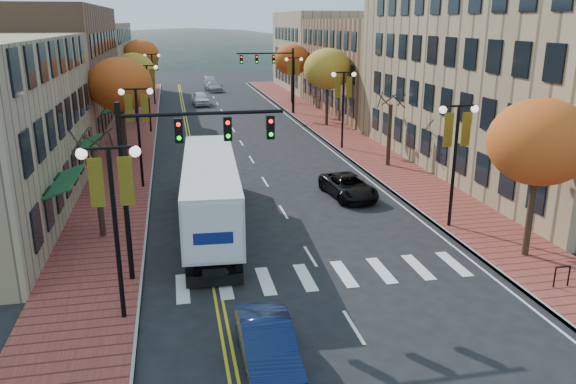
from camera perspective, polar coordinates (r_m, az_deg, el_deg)
ground at (r=20.98m, az=4.95°, el=-10.80°), size 200.00×200.00×0.00m
sidewalk_left at (r=51.29m, az=-15.46°, el=5.49°), size 4.00×85.00×0.15m
sidewalk_right at (r=53.18m, az=4.36°, el=6.45°), size 4.00×85.00×0.15m
building_left_mid at (r=55.13m, az=-24.17°, el=11.12°), size 12.00×24.00×11.00m
building_left_far at (r=79.74m, az=-20.45°, el=12.36°), size 12.00×26.00×9.50m
building_right_near at (r=41.46m, az=24.30°, el=12.42°), size 15.00×28.00×15.00m
building_right_mid at (r=64.55m, az=10.42°, el=12.49°), size 15.00×24.00×10.00m
building_right_far at (r=85.30m, az=4.82°, el=14.07°), size 15.00×20.00×11.00m
tree_left_a at (r=27.05m, az=-18.66°, el=-0.04°), size 0.28×0.28×4.20m
tree_left_b at (r=42.11m, az=-16.68°, el=10.42°), size 4.48×4.48×7.21m
tree_left_c at (r=58.04m, az=-15.44°, el=11.75°), size 4.16×4.16×6.69m
tree_left_d at (r=75.94m, az=-14.71°, el=13.32°), size 4.61×4.61×7.42m
tree_right_a at (r=24.93m, az=24.20°, el=4.62°), size 4.16×4.16×6.69m
tree_right_b at (r=39.29m, az=10.24°, el=5.70°), size 0.28×0.28×4.20m
tree_right_c at (r=53.91m, az=4.05°, el=12.36°), size 4.48×4.48×7.21m
tree_right_d at (r=69.42m, az=0.41°, el=13.30°), size 4.35×4.35×7.00m
lamp_left_a at (r=18.68m, az=-17.35°, el=-0.82°), size 1.96×0.36×6.05m
lamp_left_b at (r=34.24m, az=-15.02°, el=7.23°), size 1.96×0.36×6.05m
lamp_left_c at (r=52.07m, az=-14.07°, el=10.47°), size 1.96×0.36×6.05m
lamp_left_d at (r=69.99m, az=-13.59°, el=12.05°), size 1.96×0.36×6.05m
lamp_right_a at (r=27.61m, az=16.71°, el=4.86°), size 1.96×0.36×6.05m
lamp_right_b at (r=44.06m, az=5.64°, el=9.79°), size 1.96×0.36×6.05m
lamp_right_c at (r=61.38m, az=0.60°, el=11.88°), size 1.96×0.36×6.05m
traffic_mast_near at (r=21.30m, az=-11.38°, el=3.53°), size 6.10×0.35×7.00m
traffic_mast_far at (r=60.93m, az=-1.30°, el=12.44°), size 6.10×0.34×7.00m
semi_truck at (r=27.43m, az=-7.92°, el=0.67°), size 3.12×14.67×3.64m
navy_sedan at (r=16.93m, az=-2.10°, el=-15.32°), size 1.53×4.34×1.43m
black_suv at (r=32.44m, az=6.14°, el=0.60°), size 2.65×4.92×1.31m
car_far_white at (r=69.37m, az=-8.89°, el=9.36°), size 2.19×4.75×1.58m
car_far_silver at (r=82.90m, az=-7.59°, el=10.57°), size 2.56×5.01×1.39m
car_far_oncoming at (r=91.11m, az=-8.00°, el=11.13°), size 1.54×4.34×1.43m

